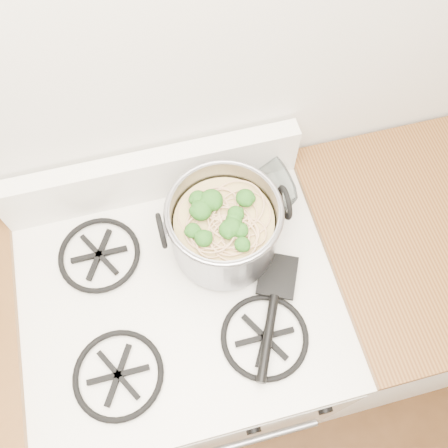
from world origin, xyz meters
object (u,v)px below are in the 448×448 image
gas_range (191,342)px  stock_pot (224,228)px  spatula (278,274)px  glass_bowl (242,193)px

gas_range → stock_pot: bearing=37.0°
gas_range → spatula: bearing=-3.4°
stock_pot → glass_bowl: (0.08, 0.12, -0.07)m
gas_range → glass_bowl: 0.59m
glass_bowl → spatula: bearing=-84.2°
stock_pot → glass_bowl: bearing=56.7°
stock_pot → spatula: bearing=-49.1°
spatula → stock_pot: bearing=156.3°
stock_pot → spatula: 0.17m
gas_range → glass_bowl: bearing=45.9°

